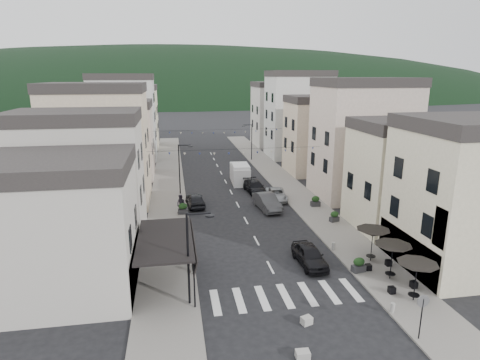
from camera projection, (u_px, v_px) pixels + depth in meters
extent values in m
plane|color=black|center=(294.00, 314.00, 23.83)|extent=(700.00, 700.00, 0.00)
cube|color=slate|center=(169.00, 182.00, 53.12)|extent=(4.00, 76.00, 0.12)
cube|color=slate|center=(278.00, 177.00, 55.54)|extent=(4.00, 76.00, 0.12)
ellipsoid|color=black|center=(180.00, 93.00, 309.97)|extent=(640.00, 360.00, 70.00)
cube|color=#B8B1A9|center=(35.00, 236.00, 25.08)|extent=(12.00, 8.00, 8.00)
cube|color=beige|center=(475.00, 201.00, 28.71)|extent=(10.00, 8.00, 10.00)
cube|color=black|center=(165.00, 239.00, 26.57)|extent=(3.60, 7.50, 0.15)
cube|color=black|center=(192.00, 244.00, 26.99)|extent=(0.34, 7.50, 0.99)
cylinder|color=black|center=(194.00, 285.00, 23.92)|extent=(0.10, 0.10, 3.20)
cylinder|color=black|center=(189.00, 239.00, 30.59)|extent=(0.10, 0.10, 3.20)
cube|color=#B8B1A9|center=(81.00, 183.00, 33.57)|extent=(10.00, 7.00, 10.00)
cube|color=#262323|center=(74.00, 117.00, 32.18)|extent=(10.20, 7.14, 1.00)
cube|color=#BCA88D|center=(100.00, 150.00, 42.86)|extent=(10.00, 8.00, 12.00)
cube|color=#262323|center=(94.00, 88.00, 41.21)|extent=(10.20, 8.16, 1.00)
cube|color=#B5A392|center=(115.00, 143.00, 54.62)|extent=(10.00, 8.00, 9.50)
cube|color=#262323|center=(112.00, 104.00, 53.29)|extent=(10.20, 8.16, 1.00)
cube|color=#B7B7B2|center=(124.00, 121.00, 65.62)|extent=(10.00, 7.00, 13.00)
cube|color=#262323|center=(121.00, 77.00, 63.85)|extent=(10.20, 7.14, 1.00)
cube|color=beige|center=(131.00, 119.00, 77.32)|extent=(10.00, 9.00, 11.00)
cube|color=#262323|center=(129.00, 87.00, 75.80)|extent=(10.20, 9.18, 1.00)
cube|color=beige|center=(410.00, 180.00, 36.47)|extent=(10.00, 7.00, 9.00)
cube|color=#262323|center=(417.00, 125.00, 35.20)|extent=(10.20, 7.14, 1.00)
cube|color=#B5A392|center=(362.00, 143.00, 45.56)|extent=(10.00, 8.00, 12.50)
cube|color=#262323|center=(367.00, 82.00, 43.85)|extent=(10.20, 8.16, 1.00)
cube|color=#BCA88D|center=(323.00, 138.00, 57.32)|extent=(10.00, 7.00, 10.00)
cube|color=#262323|center=(325.00, 99.00, 55.93)|extent=(10.20, 7.14, 1.00)
cube|color=#B7B7B2|center=(298.00, 117.00, 68.33)|extent=(10.00, 8.00, 13.50)
cube|color=#262323|center=(299.00, 74.00, 66.49)|extent=(10.20, 8.16, 1.00)
cube|color=#B8B1A9|center=(279.00, 116.00, 80.03)|extent=(10.00, 9.00, 11.50)
cube|color=#262323|center=(280.00, 84.00, 78.44)|extent=(10.20, 9.18, 1.00)
cylinder|color=black|center=(415.00, 283.00, 24.74)|extent=(0.06, 0.06, 2.30)
cone|color=black|center=(417.00, 267.00, 24.47)|extent=(2.50, 2.50, 0.55)
cylinder|color=black|center=(414.00, 295.00, 24.94)|extent=(0.70, 0.70, 0.04)
cylinder|color=black|center=(391.00, 263.00, 27.42)|extent=(0.06, 0.06, 2.30)
cone|color=black|center=(393.00, 248.00, 27.14)|extent=(2.50, 2.50, 0.55)
cylinder|color=black|center=(390.00, 274.00, 27.61)|extent=(0.70, 0.70, 0.04)
cylinder|color=black|center=(372.00, 246.00, 30.09)|extent=(0.06, 0.06, 2.30)
cone|color=black|center=(373.00, 233.00, 29.81)|extent=(2.50, 2.50, 0.55)
cylinder|color=black|center=(371.00, 256.00, 30.28)|extent=(0.70, 0.70, 0.04)
cylinder|color=black|center=(188.00, 260.00, 23.99)|extent=(0.14, 0.14, 6.00)
cylinder|color=black|center=(199.00, 214.00, 23.37)|extent=(1.40, 0.10, 0.10)
cylinder|color=black|center=(210.00, 216.00, 23.51)|extent=(0.56, 0.56, 0.08)
cylinder|color=black|center=(179.00, 170.00, 46.88)|extent=(0.14, 0.14, 6.00)
cylinder|color=black|center=(185.00, 145.00, 46.26)|extent=(1.40, 0.10, 0.10)
cylinder|color=black|center=(190.00, 146.00, 46.40)|extent=(0.56, 0.56, 0.08)
cylinder|color=black|center=(252.00, 142.00, 66.02)|extent=(0.14, 0.14, 6.00)
cylinder|color=black|center=(248.00, 125.00, 65.17)|extent=(1.40, 0.10, 0.10)
cylinder|color=black|center=(244.00, 126.00, 65.10)|extent=(0.56, 0.56, 0.08)
cylinder|color=black|center=(421.00, 320.00, 21.11)|extent=(0.07, 0.07, 2.50)
cylinder|color=slate|center=(423.00, 301.00, 20.83)|extent=(0.70, 0.04, 0.70)
cylinder|color=gray|center=(193.00, 268.00, 28.52)|extent=(0.26, 0.26, 0.60)
cylinder|color=gray|center=(191.00, 251.00, 31.39)|extent=(0.26, 0.26, 0.60)
cylinder|color=gray|center=(333.00, 246.00, 32.27)|extent=(0.26, 0.26, 0.60)
cylinder|color=gray|center=(392.00, 308.00, 23.68)|extent=(0.26, 0.26, 0.60)
cylinder|color=black|center=(236.00, 149.00, 43.29)|extent=(19.00, 0.02, 0.02)
cone|color=beige|center=(154.00, 153.00, 41.93)|extent=(0.28, 0.28, 0.24)
cone|color=navy|center=(169.00, 154.00, 42.21)|extent=(0.28, 0.28, 0.24)
cone|color=beige|center=(185.00, 154.00, 42.48)|extent=(0.28, 0.28, 0.24)
cone|color=navy|center=(200.00, 154.00, 42.76)|extent=(0.28, 0.28, 0.24)
cone|color=beige|center=(214.00, 154.00, 43.02)|extent=(0.28, 0.28, 0.24)
cone|color=navy|center=(229.00, 154.00, 43.28)|extent=(0.28, 0.28, 0.24)
cone|color=beige|center=(243.00, 153.00, 43.54)|extent=(0.28, 0.28, 0.24)
cone|color=navy|center=(258.00, 153.00, 43.79)|extent=(0.28, 0.28, 0.24)
cone|color=beige|center=(272.00, 152.00, 44.03)|extent=(0.28, 0.28, 0.24)
cone|color=navy|center=(286.00, 151.00, 44.27)|extent=(0.28, 0.28, 0.24)
cone|color=beige|center=(299.00, 150.00, 44.51)|extent=(0.28, 0.28, 0.24)
cone|color=navy|center=(313.00, 148.00, 44.74)|extent=(0.28, 0.28, 0.24)
cylinder|color=black|center=(219.00, 130.00, 58.55)|extent=(19.00, 0.02, 0.02)
cone|color=beige|center=(158.00, 132.00, 57.19)|extent=(0.28, 0.28, 0.24)
cone|color=navy|center=(170.00, 133.00, 57.47)|extent=(0.28, 0.28, 0.24)
cone|color=beige|center=(181.00, 133.00, 57.75)|extent=(0.28, 0.28, 0.24)
cone|color=navy|center=(192.00, 133.00, 58.02)|extent=(0.28, 0.28, 0.24)
cone|color=beige|center=(203.00, 133.00, 58.28)|extent=(0.28, 0.28, 0.24)
cone|color=navy|center=(214.00, 133.00, 58.55)|extent=(0.28, 0.28, 0.24)
cone|color=beige|center=(224.00, 133.00, 58.80)|extent=(0.28, 0.28, 0.24)
cone|color=navy|center=(235.00, 133.00, 59.05)|extent=(0.28, 0.28, 0.24)
cone|color=beige|center=(245.00, 132.00, 59.29)|extent=(0.28, 0.28, 0.24)
cone|color=navy|center=(256.00, 131.00, 59.53)|extent=(0.28, 0.28, 0.24)
cone|color=beige|center=(266.00, 131.00, 59.77)|extent=(0.28, 0.28, 0.24)
cone|color=navy|center=(277.00, 130.00, 60.00)|extent=(0.28, 0.28, 0.24)
imported|color=black|center=(310.00, 255.00, 29.84)|extent=(1.90, 4.40, 1.48)
imported|color=#363638|center=(267.00, 202.00, 42.16)|extent=(2.35, 5.20, 1.66)
imported|color=#979BA0|center=(276.00, 194.00, 45.41)|extent=(2.63, 4.83, 1.28)
imported|color=black|center=(255.00, 187.00, 48.18)|extent=(2.45, 5.03, 1.41)
imported|color=black|center=(195.00, 200.00, 43.13)|extent=(2.14, 4.47, 1.47)
cube|color=silver|center=(240.00, 174.00, 52.68)|extent=(2.37, 5.47, 2.24)
cube|color=silver|center=(240.00, 167.00, 51.74)|extent=(2.23, 3.68, 0.56)
cylinder|color=black|center=(235.00, 184.00, 50.82)|extent=(0.31, 0.80, 0.79)
cylinder|color=black|center=(249.00, 183.00, 51.04)|extent=(0.31, 0.80, 0.79)
cylinder|color=black|center=(232.00, 176.00, 54.70)|extent=(0.31, 0.80, 0.79)
cylinder|color=black|center=(245.00, 176.00, 54.91)|extent=(0.31, 0.80, 0.79)
imported|color=black|center=(170.00, 243.00, 31.49)|extent=(0.71, 0.62, 1.64)
imported|color=#28222D|center=(181.00, 204.00, 40.44)|extent=(1.22, 1.19, 1.97)
cube|color=#A09E98|center=(307.00, 320.00, 22.77)|extent=(0.71, 0.62, 0.45)
cube|color=#9F9D97|center=(303.00, 355.00, 20.03)|extent=(0.72, 0.53, 0.40)
cube|color=#303032|center=(187.00, 258.00, 30.13)|extent=(1.23, 0.86, 0.56)
ellipsoid|color=black|center=(187.00, 251.00, 29.98)|extent=(0.98, 0.62, 0.71)
cube|color=#29292B|center=(183.00, 211.00, 40.55)|extent=(1.02, 0.56, 0.51)
ellipsoid|color=black|center=(183.00, 206.00, 40.41)|extent=(0.89, 0.57, 0.65)
cube|color=#2E2D30|center=(358.00, 268.00, 28.62)|extent=(1.03, 0.68, 0.48)
ellipsoid|color=black|center=(359.00, 262.00, 28.48)|extent=(0.84, 0.54, 0.61)
cube|color=#29292C|center=(334.00, 219.00, 38.45)|extent=(1.02, 0.77, 0.45)
ellipsoid|color=black|center=(335.00, 214.00, 38.33)|extent=(0.80, 0.51, 0.58)
cube|color=#28282A|center=(315.00, 204.00, 42.96)|extent=(1.00, 0.55, 0.50)
ellipsoid|color=black|center=(316.00, 199.00, 42.82)|extent=(0.88, 0.56, 0.64)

